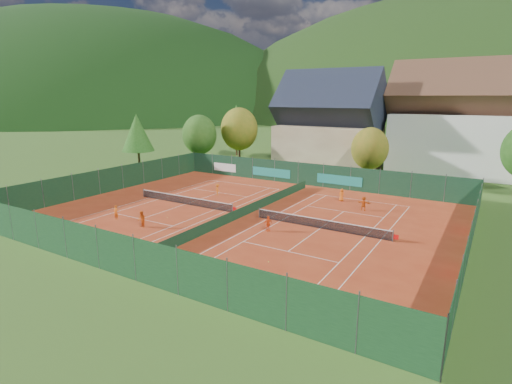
% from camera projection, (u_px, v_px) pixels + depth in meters
% --- Properties ---
extents(ground, '(600.00, 600.00, 0.00)m').
position_uv_depth(ground, '(246.00, 215.00, 40.15)').
color(ground, '#31571B').
rests_on(ground, ground).
extents(clay_pad, '(40.00, 32.00, 0.01)m').
position_uv_depth(clay_pad, '(246.00, 215.00, 40.14)').
color(clay_pad, '#A33418').
rests_on(clay_pad, ground).
extents(court_markings_left, '(11.03, 23.83, 0.00)m').
position_uv_depth(court_markings_left, '(185.00, 204.00, 44.18)').
color(court_markings_left, white).
rests_on(court_markings_left, ground).
extents(court_markings_right, '(11.03, 23.83, 0.00)m').
position_uv_depth(court_markings_right, '(320.00, 228.00, 36.10)').
color(court_markings_right, white).
rests_on(court_markings_right, ground).
extents(tennis_net_left, '(13.30, 0.10, 1.02)m').
position_uv_depth(tennis_net_left, '(186.00, 200.00, 43.98)').
color(tennis_net_left, '#59595B').
rests_on(tennis_net_left, ground).
extents(tennis_net_right, '(13.30, 0.10, 1.02)m').
position_uv_depth(tennis_net_right, '(322.00, 224.00, 35.91)').
color(tennis_net_right, '#59595B').
rests_on(tennis_net_right, ground).
extents(court_divider, '(0.03, 28.80, 1.00)m').
position_uv_depth(court_divider, '(246.00, 210.00, 40.02)').
color(court_divider, '#14371F').
rests_on(court_divider, ground).
extents(fence_north, '(40.00, 0.10, 3.00)m').
position_uv_depth(fence_north, '(307.00, 174.00, 53.31)').
color(fence_north, '#123420').
rests_on(fence_north, ground).
extents(fence_south, '(40.00, 0.04, 3.00)m').
position_uv_depth(fence_south, '(116.00, 254.00, 26.50)').
color(fence_south, '#163D1E').
rests_on(fence_south, ground).
extents(fence_west, '(0.04, 32.00, 3.00)m').
position_uv_depth(fence_west, '(111.00, 180.00, 49.88)').
color(fence_west, '#13351C').
rests_on(fence_west, ground).
extents(fence_east, '(0.09, 32.00, 3.00)m').
position_uv_depth(fence_east, '(471.00, 237.00, 29.75)').
color(fence_east, '#13361D').
rests_on(fence_east, ground).
extents(chalet, '(16.20, 12.00, 16.00)m').
position_uv_depth(chalet, '(329.00, 128.00, 65.02)').
color(chalet, beige).
rests_on(chalet, ground).
extents(hotel_block_a, '(21.60, 11.00, 17.25)m').
position_uv_depth(hotel_block_a, '(463.00, 125.00, 60.24)').
color(hotel_block_a, silver).
rests_on(hotel_block_a, ground).
extents(tree_west_front, '(5.72, 5.72, 8.69)m').
position_uv_depth(tree_west_front, '(199.00, 135.00, 66.59)').
color(tree_west_front, '#4B2F1A').
rests_on(tree_west_front, ground).
extents(tree_west_mid, '(6.44, 6.44, 9.78)m').
position_uv_depth(tree_west_mid, '(239.00, 129.00, 69.40)').
color(tree_west_mid, '#472819').
rests_on(tree_west_mid, ground).
extents(tree_west_back, '(5.60, 5.60, 10.00)m').
position_uv_depth(tree_west_back, '(236.00, 122.00, 78.92)').
color(tree_west_back, '#4E331B').
rests_on(tree_west_back, ground).
extents(tree_center, '(5.01, 5.01, 7.60)m').
position_uv_depth(tree_center, '(370.00, 149.00, 54.28)').
color(tree_center, '#4A331A').
rests_on(tree_center, ground).
extents(tree_west_side, '(5.04, 5.04, 9.00)m').
position_uv_depth(tree_west_side, '(137.00, 133.00, 62.82)').
color(tree_west_side, '#402D17').
rests_on(tree_west_side, ground).
extents(mountain_backdrop, '(820.00, 530.00, 242.00)m').
position_uv_depth(mountain_backdrop, '(507.00, 188.00, 229.01)').
color(mountain_backdrop, black).
rests_on(mountain_backdrop, ground).
extents(ball_hopper, '(0.34, 0.34, 0.80)m').
position_uv_depth(ball_hopper, '(316.00, 296.00, 22.85)').
color(ball_hopper, slate).
rests_on(ball_hopper, ground).
extents(loose_ball_0, '(0.07, 0.07, 0.07)m').
position_uv_depth(loose_ball_0, '(167.00, 217.00, 39.32)').
color(loose_ball_0, '#CCD833').
rests_on(loose_ball_0, ground).
extents(loose_ball_1, '(0.07, 0.07, 0.07)m').
position_uv_depth(loose_ball_1, '(269.00, 262.00, 28.81)').
color(loose_ball_1, '#CCD833').
rests_on(loose_ball_1, ground).
extents(loose_ball_2, '(0.07, 0.07, 0.07)m').
position_uv_depth(loose_ball_2, '(252.00, 208.00, 42.68)').
color(loose_ball_2, '#CCD833').
rests_on(loose_ball_2, ground).
extents(loose_ball_3, '(0.07, 0.07, 0.07)m').
position_uv_depth(loose_ball_3, '(240.00, 195.00, 48.44)').
color(loose_ball_3, '#CCD833').
rests_on(loose_ball_3, ground).
extents(loose_ball_4, '(0.07, 0.07, 0.07)m').
position_uv_depth(loose_ball_4, '(303.00, 239.00, 33.37)').
color(loose_ball_4, '#CCD833').
rests_on(loose_ball_4, ground).
extents(player_left_near, '(0.55, 0.40, 1.41)m').
position_uv_depth(player_left_near, '(116.00, 212.00, 38.67)').
color(player_left_near, orange).
rests_on(player_left_near, ground).
extents(player_left_mid, '(0.90, 0.78, 1.56)m').
position_uv_depth(player_left_mid, '(142.00, 219.00, 36.23)').
color(player_left_mid, '#DF5713').
rests_on(player_left_mid, ground).
extents(player_left_far, '(1.03, 0.92, 1.38)m').
position_uv_depth(player_left_far, '(218.00, 189.00, 48.17)').
color(player_left_far, orange).
rests_on(player_left_far, ground).
extents(player_right_near, '(0.72, 0.88, 1.41)m').
position_uv_depth(player_right_near, '(268.00, 224.00, 35.28)').
color(player_right_near, '#F65115').
rests_on(player_right_near, ground).
extents(player_right_far_a, '(0.73, 0.49, 1.46)m').
position_uv_depth(player_right_far_a, '(342.00, 195.00, 45.36)').
color(player_right_far_a, orange).
rests_on(player_right_far_a, ground).
extents(player_right_far_b, '(1.40, 0.45, 1.50)m').
position_uv_depth(player_right_far_b, '(364.00, 203.00, 41.68)').
color(player_right_far_b, '#E55914').
rests_on(player_right_far_b, ground).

